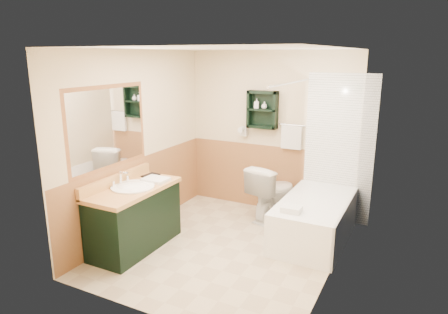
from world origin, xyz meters
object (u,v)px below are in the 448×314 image
(wall_shelf, at_px, (262,110))
(soap_bottle_a, at_px, (257,106))
(vanity, at_px, (135,218))
(toilet, at_px, (273,193))
(hair_dryer, at_px, (244,131))
(soap_bottle_b, at_px, (264,106))
(vanity_book, at_px, (146,167))
(bathtub, at_px, (315,220))

(wall_shelf, distance_m, soap_bottle_a, 0.10)
(vanity, height_order, toilet, toilet)
(wall_shelf, height_order, hair_dryer, wall_shelf)
(vanity, bearing_deg, wall_shelf, 64.82)
(wall_shelf, xyz_separation_m, soap_bottle_a, (-0.09, -0.01, 0.05))
(soap_bottle_a, relative_size, soap_bottle_b, 1.38)
(vanity_book, bearing_deg, soap_bottle_a, 62.24)
(toilet, bearing_deg, wall_shelf, -27.28)
(bathtub, relative_size, soap_bottle_a, 10.25)
(hair_dryer, distance_m, toilet, 1.05)
(wall_shelf, relative_size, vanity_book, 2.53)
(bathtub, xyz_separation_m, toilet, (-0.72, 0.39, 0.13))
(toilet, height_order, soap_bottle_b, soap_bottle_b)
(wall_shelf, height_order, bathtub, wall_shelf)
(hair_dryer, bearing_deg, toilet, -27.02)
(vanity, bearing_deg, bathtub, 32.56)
(wall_shelf, bearing_deg, hair_dryer, 175.24)
(wall_shelf, xyz_separation_m, hair_dryer, (-0.30, 0.02, -0.35))
(wall_shelf, height_order, soap_bottle_b, wall_shelf)
(vanity, distance_m, soap_bottle_b, 2.44)
(wall_shelf, xyz_separation_m, vanity, (-0.89, -1.90, -1.16))
(bathtub, height_order, vanity_book, vanity_book)
(hair_dryer, xyz_separation_m, soap_bottle_a, (0.21, -0.03, 0.40))
(bathtub, relative_size, vanity_book, 6.90)
(toilet, distance_m, soap_bottle_a, 1.29)
(soap_bottle_a, bearing_deg, hair_dryer, 171.88)
(wall_shelf, bearing_deg, soap_bottle_b, -8.72)
(soap_bottle_b, bearing_deg, soap_bottle_a, 180.00)
(bathtub, relative_size, soap_bottle_b, 14.15)
(soap_bottle_a, height_order, soap_bottle_b, soap_bottle_b)
(vanity_book, bearing_deg, hair_dryer, 68.91)
(bathtub, bearing_deg, soap_bottle_b, 145.86)
(wall_shelf, xyz_separation_m, bathtub, (1.03, -0.68, -1.28))
(soap_bottle_b, bearing_deg, hair_dryer, 174.85)
(toilet, bearing_deg, vanity_book, 55.73)
(wall_shelf, relative_size, hair_dryer, 2.29)
(vanity, bearing_deg, vanity_book, 109.20)
(vanity_book, bearing_deg, wall_shelf, 59.94)
(wall_shelf, distance_m, toilet, 1.22)
(vanity, xyz_separation_m, soap_bottle_a, (0.81, 1.90, 1.21))
(toilet, distance_m, vanity_book, 1.85)
(hair_dryer, distance_m, soap_bottle_a, 0.45)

